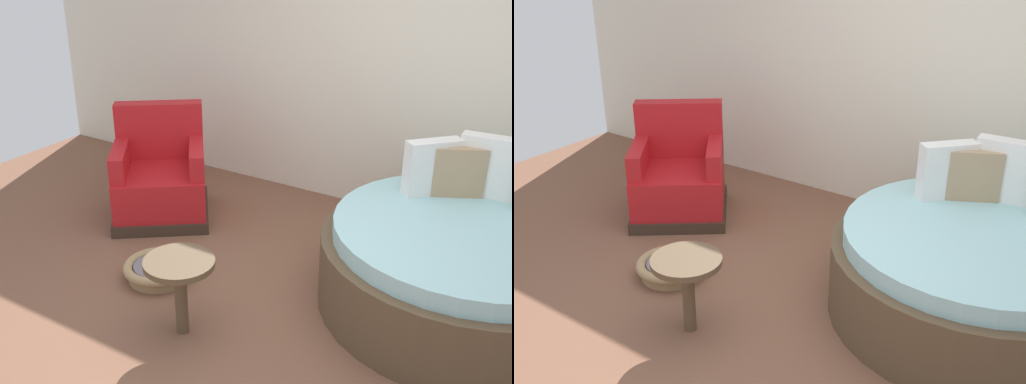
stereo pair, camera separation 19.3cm
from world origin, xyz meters
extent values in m
cube|color=brown|center=(0.00, 0.00, -0.01)|extent=(8.00, 8.00, 0.02)
cube|color=silver|center=(0.00, 2.07, 1.33)|extent=(8.00, 0.12, 2.67)
cylinder|color=brown|center=(0.88, 0.84, 0.24)|extent=(1.90, 1.90, 0.49)
cylinder|color=#9ED1D6|center=(0.88, 0.84, 0.55)|extent=(1.75, 1.75, 0.12)
cube|color=white|center=(0.84, 1.38, 0.83)|extent=(0.44, 0.15, 0.44)
cube|color=tan|center=(0.65, 1.27, 0.79)|extent=(0.37, 0.27, 0.36)
cube|color=white|center=(0.49, 1.20, 0.81)|extent=(0.36, 0.37, 0.40)
cube|color=#38281E|center=(-1.71, 0.84, 0.05)|extent=(1.12, 1.12, 0.10)
cube|color=red|center=(-1.71, 0.84, 0.27)|extent=(1.07, 1.07, 0.34)
cube|color=red|center=(-1.90, 1.08, 0.69)|extent=(0.70, 0.59, 0.50)
cube|color=red|center=(-1.97, 0.64, 0.55)|extent=(0.51, 0.62, 0.22)
cube|color=red|center=(-1.46, 1.03, 0.55)|extent=(0.51, 0.62, 0.22)
cylinder|color=#9E7F56|center=(-1.08, 0.04, 0.03)|extent=(0.44, 0.44, 0.06)
torus|color=#9E7F56|center=(-1.08, 0.04, 0.10)|extent=(0.51, 0.51, 0.07)
cylinder|color=slate|center=(-1.08, 0.04, 0.08)|extent=(0.36, 0.36, 0.05)
cylinder|color=brown|center=(-0.53, -0.37, 0.24)|extent=(0.08, 0.08, 0.48)
cylinder|color=brown|center=(-0.53, -0.37, 0.50)|extent=(0.44, 0.44, 0.04)
camera|label=1|loc=(1.57, -2.84, 2.42)|focal=43.20mm
camera|label=2|loc=(1.73, -2.74, 2.42)|focal=43.20mm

